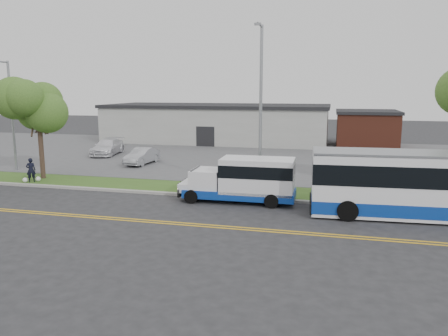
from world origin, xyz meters
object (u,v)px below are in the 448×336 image
(pedestrian, at_px, (31,170))
(tree_west, at_px, (38,104))
(parked_car_b, at_px, (108,147))
(streetlight_near, at_px, (261,104))
(parked_car_a, at_px, (142,156))
(transit_bus, at_px, (434,185))
(shuttle_bus, at_px, (246,179))
(streetlight_far, at_px, (11,111))

(pedestrian, bearing_deg, tree_west, -121.01)
(parked_car_b, bearing_deg, streetlight_near, -43.37)
(parked_car_b, bearing_deg, parked_car_a, -45.52)
(transit_bus, distance_m, parked_car_a, 22.19)
(streetlight_near, xyz_separation_m, parked_car_b, (-16.10, 11.36, -4.42))
(tree_west, bearing_deg, parked_car_b, 95.76)
(shuttle_bus, bearing_deg, pedestrian, 173.80)
(streetlight_near, height_order, parked_car_a, streetlight_near)
(streetlight_near, xyz_separation_m, shuttle_bus, (-0.39, -2.12, -3.93))
(shuttle_bus, distance_m, pedestrian, 14.59)
(tree_west, distance_m, transit_bus, 24.32)
(streetlight_far, xyz_separation_m, shuttle_bus, (18.61, -4.80, -3.18))
(parked_car_a, bearing_deg, streetlight_far, -146.18)
(streetlight_far, xyz_separation_m, parked_car_a, (8.17, 4.65, -3.72))
(pedestrian, distance_m, parked_car_a, 9.13)
(parked_car_a, bearing_deg, streetlight_near, -29.94)
(transit_bus, bearing_deg, tree_west, 168.43)
(transit_bus, bearing_deg, shuttle_bus, 171.37)
(pedestrian, bearing_deg, streetlight_near, 148.63)
(tree_west, height_order, streetlight_near, streetlight_near)
(shuttle_bus, distance_m, parked_car_b, 20.71)
(pedestrian, relative_size, parked_car_a, 0.40)
(pedestrian, relative_size, parked_car_b, 0.32)
(tree_west, height_order, streetlight_far, streetlight_far)
(pedestrian, height_order, parked_car_a, pedestrian)
(shuttle_bus, distance_m, transit_bus, 9.24)
(streetlight_near, bearing_deg, shuttle_bus, -100.39)
(streetlight_far, distance_m, pedestrian, 6.47)
(streetlight_near, distance_m, shuttle_bus, 4.48)
(parked_car_a, bearing_deg, transit_bus, -23.49)
(streetlight_far, relative_size, pedestrian, 5.07)
(tree_west, xyz_separation_m, parked_car_a, (4.17, 6.86, -4.37))
(parked_car_a, distance_m, parked_car_b, 6.63)
(transit_bus, relative_size, parked_car_b, 2.34)
(transit_bus, relative_size, parked_car_a, 2.91)
(tree_west, relative_size, shuttle_bus, 1.08)
(pedestrian, bearing_deg, parked_car_b, -119.02)
(tree_west, bearing_deg, pedestrian, -86.46)
(tree_west, distance_m, parked_car_a, 9.15)
(streetlight_near, distance_m, parked_car_b, 20.19)
(shuttle_bus, distance_m, parked_car_a, 14.09)
(shuttle_bus, bearing_deg, parked_car_a, 136.70)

